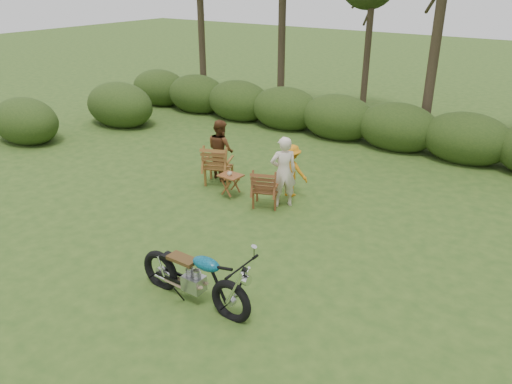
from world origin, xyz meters
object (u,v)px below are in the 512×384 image
Objects in this scene: lawn_chair_left at (219,183)px; cup at (230,174)px; child at (290,195)px; adult_a at (283,205)px; adult_b at (222,178)px; motorcycle at (195,301)px; lawn_chair_right at (266,206)px; side_table at (231,186)px.

cup is at bearing 122.57° from lawn_chair_left.
adult_a is at bearing 99.75° from child.
adult_a is 1.06× the size of adult_b.
lawn_chair_right is (-1.04, 3.72, 0.00)m from motorcycle.
adult_a is (0.31, 0.24, 0.00)m from lawn_chair_right.
child is at bearing -120.33° from adult_a.
child is at bearing -123.15° from lawn_chair_right.
cup is (0.75, -0.53, 0.60)m from lawn_chair_left.
adult_b is (-2.22, 0.54, 0.00)m from adult_a.
adult_b reaches higher than motorcycle.
lawn_chair_left is 0.38m from adult_b.
cup is 0.07× the size of adult_a.
lawn_chair_left is 0.83× the size of child.
adult_a is 1.29× the size of child.
lawn_chair_right is 0.60× the size of adult_b.
cup is (-0.98, -0.08, 0.60)m from lawn_chair_right.
adult_a is at bearing -171.51° from adult_b.
adult_b is at bearing 123.99° from motorcycle.
adult_b is (-0.93, 0.86, -0.60)m from cup.
lawn_chair_left is 1.10m from cup.
lawn_chair_left is 2.05m from adult_a.
adult_b is at bearing -44.49° from lawn_chair_right.
adult_a reaches higher than motorcycle.
lawn_chair_right is at bearing 143.14° from lawn_chair_left.
adult_b is (-0.18, 0.33, 0.00)m from lawn_chair_left.
lawn_chair_left is at bearing -36.80° from lawn_chair_right.
child is (0.16, 0.83, 0.00)m from lawn_chair_right.
motorcycle is at bearing 101.38° from lawn_chair_left.
adult_a is at bearing -164.44° from lawn_chair_right.
lawn_chair_left is 1.91× the size of side_table.
adult_a reaches higher than child.
side_table reaches higher than lawn_chair_left.
motorcycle is at bearing -61.12° from side_table.
side_table is at bearing 119.53° from motorcycle.
child is (1.89, 0.38, 0.00)m from lawn_chair_left.
lawn_chair_left is at bearing 146.95° from side_table.
child is (1.14, 0.91, -0.60)m from cup.
side_table is at bearing 33.14° from child.
motorcycle is 4.02m from adult_a.
adult_a reaches higher than adult_b.
side_table is at bearing 96.15° from cup.
cup reaches higher than lawn_chair_left.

